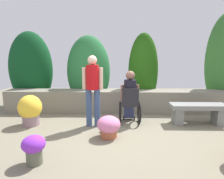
{
  "coord_description": "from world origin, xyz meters",
  "views": [
    {
      "loc": [
        -0.23,
        -4.33,
        1.71
      ],
      "look_at": [
        -0.35,
        0.6,
        0.85
      ],
      "focal_mm": 31.88,
      "sensor_mm": 36.0,
      "label": 1
    }
  ],
  "objects_px": {
    "stone_bench": "(198,111)",
    "person_in_wheelchair": "(130,99)",
    "flower_pot_red_accent": "(30,110)",
    "person_standing_companion": "(93,86)",
    "flower_pot_small_foreground": "(109,126)",
    "flower_pot_terracotta_by_wall": "(34,148)"
  },
  "relations": [
    {
      "from": "stone_bench",
      "to": "person_in_wheelchair",
      "type": "xyz_separation_m",
      "value": [
        -1.7,
        0.05,
        0.29
      ]
    },
    {
      "from": "flower_pot_red_accent",
      "to": "person_standing_companion",
      "type": "bearing_deg",
      "value": -0.68
    },
    {
      "from": "flower_pot_small_foreground",
      "to": "stone_bench",
      "type": "bearing_deg",
      "value": 21.76
    },
    {
      "from": "person_in_wheelchair",
      "to": "flower_pot_red_accent",
      "type": "xyz_separation_m",
      "value": [
        -2.44,
        -0.24,
        -0.23
      ]
    },
    {
      "from": "stone_bench",
      "to": "person_in_wheelchair",
      "type": "height_order",
      "value": "person_in_wheelchair"
    },
    {
      "from": "person_standing_companion",
      "to": "person_in_wheelchair",
      "type": "bearing_deg",
      "value": 23.13
    },
    {
      "from": "person_in_wheelchair",
      "to": "flower_pot_small_foreground",
      "type": "xyz_separation_m",
      "value": [
        -0.49,
        -0.93,
        -0.38
      ]
    },
    {
      "from": "stone_bench",
      "to": "flower_pot_red_accent",
      "type": "distance_m",
      "value": 4.14
    },
    {
      "from": "flower_pot_red_accent",
      "to": "stone_bench",
      "type": "bearing_deg",
      "value": 2.55
    },
    {
      "from": "stone_bench",
      "to": "flower_pot_red_accent",
      "type": "bearing_deg",
      "value": 178.53
    },
    {
      "from": "person_standing_companion",
      "to": "flower_pot_red_accent",
      "type": "relative_size",
      "value": 2.26
    },
    {
      "from": "stone_bench",
      "to": "person_in_wheelchair",
      "type": "bearing_deg",
      "value": 174.15
    },
    {
      "from": "person_in_wheelchair",
      "to": "stone_bench",
      "type": "bearing_deg",
      "value": 5.42
    },
    {
      "from": "person_standing_companion",
      "to": "flower_pot_terracotta_by_wall",
      "type": "distance_m",
      "value": 2.01
    },
    {
      "from": "person_in_wheelchair",
      "to": "flower_pot_red_accent",
      "type": "relative_size",
      "value": 1.77
    },
    {
      "from": "stone_bench",
      "to": "person_standing_companion",
      "type": "xyz_separation_m",
      "value": [
        -2.6,
        -0.2,
        0.65
      ]
    },
    {
      "from": "stone_bench",
      "to": "person_in_wheelchair",
      "type": "relative_size",
      "value": 1.03
    },
    {
      "from": "flower_pot_terracotta_by_wall",
      "to": "flower_pot_red_accent",
      "type": "relative_size",
      "value": 0.63
    },
    {
      "from": "stone_bench",
      "to": "flower_pot_terracotta_by_wall",
      "type": "relative_size",
      "value": 2.9
    },
    {
      "from": "person_standing_companion",
      "to": "flower_pot_terracotta_by_wall",
      "type": "bearing_deg",
      "value": -105.73
    },
    {
      "from": "person_in_wheelchair",
      "to": "flower_pot_small_foreground",
      "type": "bearing_deg",
      "value": -110.77
    },
    {
      "from": "person_standing_companion",
      "to": "stone_bench",
      "type": "bearing_deg",
      "value": 11.62
    }
  ]
}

